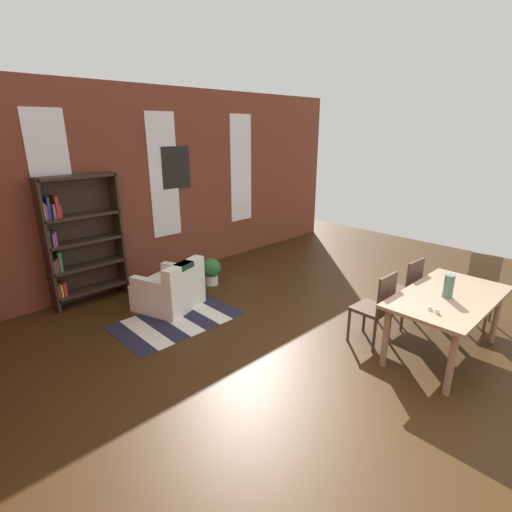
{
  "coord_description": "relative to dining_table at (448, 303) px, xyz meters",
  "views": [
    {
      "loc": [
        -3.54,
        -1.73,
        2.58
      ],
      "look_at": [
        -0.09,
        1.84,
        0.93
      ],
      "focal_mm": 27.0,
      "sensor_mm": 36.0,
      "label": 1
    }
  ],
  "objects": [
    {
      "name": "dining_chair_far_right",
      "position": [
        0.37,
        0.68,
        -0.15
      ],
      "size": [
        0.43,
        0.43,
        0.95
      ],
      "color": "#4C2F2C",
      "rests_on": "ground"
    },
    {
      "name": "ground_plane",
      "position": [
        -0.86,
        0.37,
        -0.67
      ],
      "size": [
        11.04,
        11.04,
        0.0
      ],
      "primitive_type": "plane",
      "color": "#36210D"
    },
    {
      "name": "framed_picture",
      "position": [
        -0.61,
        4.6,
        1.26
      ],
      "size": [
        0.56,
        0.03,
        0.72
      ],
      "primitive_type": "cube",
      "color": "black"
    },
    {
      "name": "window_pane_2",
      "position": [
        0.94,
        4.6,
        1.12
      ],
      "size": [
        0.55,
        0.02,
        2.12
      ],
      "primitive_type": "cube",
      "color": "white"
    },
    {
      "name": "tealight_candle_0",
      "position": [
        -0.53,
        -0.0,
        0.11
      ],
      "size": [
        0.04,
        0.04,
        0.04
      ],
      "primitive_type": "cylinder",
      "color": "silver",
      "rests_on": "dining_table"
    },
    {
      "name": "striped_rug",
      "position": [
        -1.82,
        2.92,
        -0.66
      ],
      "size": [
        1.68,
        1.05,
        0.01
      ],
      "color": "#1E1E33",
      "rests_on": "ground"
    },
    {
      "name": "back_wall_brick",
      "position": [
        -0.86,
        4.67,
        0.96
      ],
      "size": [
        8.69,
        0.12,
        3.26
      ],
      "primitive_type": "cube",
      "color": "brown",
      "rests_on": "ground"
    },
    {
      "name": "dining_chair_head_right",
      "position": [
        1.2,
        0.01,
        -0.15
      ],
      "size": [
        0.44,
        0.44,
        0.95
      ],
      "color": "brown",
      "rests_on": "ground"
    },
    {
      "name": "dining_table",
      "position": [
        0.0,
        0.0,
        0.0
      ],
      "size": [
        1.66,
        0.9,
        0.76
      ],
      "color": "#93755B",
      "rests_on": "ground"
    },
    {
      "name": "bookshelf_tall",
      "position": [
        -2.46,
        4.44,
        0.33
      ],
      "size": [
        1.11,
        0.29,
        1.95
      ],
      "color": "#2D2319",
      "rests_on": "ground"
    },
    {
      "name": "vase_on_table",
      "position": [
        -0.07,
        -0.0,
        0.23
      ],
      "size": [
        0.11,
        0.11,
        0.27
      ],
      "primitive_type": "cylinder",
      "color": "#4C7266",
      "rests_on": "dining_table"
    },
    {
      "name": "dining_chair_far_left",
      "position": [
        -0.38,
        0.68,
        -0.15
      ],
      "size": [
        0.41,
        0.41,
        0.95
      ],
      "color": "#4A3429",
      "rests_on": "ground"
    },
    {
      "name": "window_pane_1",
      "position": [
        -0.86,
        4.6,
        1.12
      ],
      "size": [
        0.55,
        0.02,
        2.12
      ],
      "primitive_type": "cube",
      "color": "white"
    },
    {
      "name": "window_pane_0",
      "position": [
        -2.65,
        4.6,
        1.12
      ],
      "size": [
        0.55,
        0.02,
        2.12
      ],
      "primitive_type": "cube",
      "color": "white"
    },
    {
      "name": "tealight_candle_1",
      "position": [
        -0.56,
        -0.09,
        0.12
      ],
      "size": [
        0.04,
        0.04,
        0.05
      ],
      "primitive_type": "cylinder",
      "color": "silver",
      "rests_on": "dining_table"
    },
    {
      "name": "potted_plant_by_shelf",
      "position": [
        -0.65,
        3.63,
        -0.41
      ],
      "size": [
        0.33,
        0.33,
        0.47
      ],
      "color": "silver",
      "rests_on": "ground"
    },
    {
      "name": "armchair_white",
      "position": [
        -1.64,
        3.34,
        -0.39
      ],
      "size": [
        1.02,
        1.02,
        0.75
      ],
      "color": "white",
      "rests_on": "ground"
    }
  ]
}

